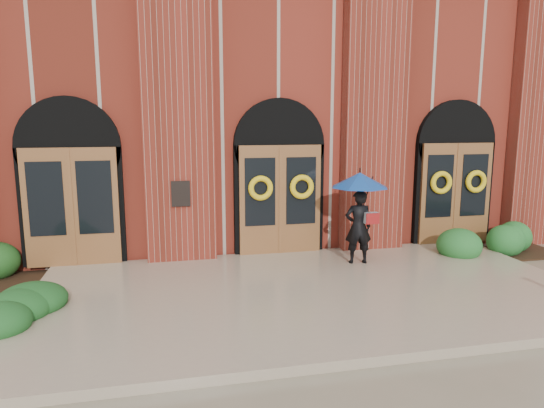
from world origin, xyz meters
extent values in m
plane|color=gray|center=(0.00, 0.00, 0.00)|extent=(90.00, 90.00, 0.00)
cube|color=tan|center=(0.00, 0.15, 0.07)|extent=(10.00, 5.30, 0.15)
cube|color=maroon|center=(0.00, 8.90, 3.50)|extent=(16.00, 12.00, 7.00)
cube|color=black|center=(-2.25, 2.47, 1.65)|extent=(0.40, 0.05, 0.55)
cube|color=maroon|center=(-2.25, 2.73, 3.50)|extent=(1.50, 0.45, 7.00)
cube|color=maroon|center=(2.25, 2.73, 3.50)|extent=(1.50, 0.45, 7.00)
cube|color=maroon|center=(6.75, 2.73, 3.50)|extent=(1.50, 0.45, 7.00)
cube|color=brown|center=(-4.50, 2.71, 1.40)|extent=(1.90, 0.10, 2.50)
cylinder|color=black|center=(-4.50, 2.85, 2.65)|extent=(2.10, 0.22, 2.10)
cube|color=brown|center=(0.00, 2.71, 1.40)|extent=(1.90, 0.10, 2.50)
cylinder|color=black|center=(0.00, 2.85, 2.65)|extent=(2.10, 0.22, 2.10)
cube|color=brown|center=(4.50, 2.71, 1.40)|extent=(1.90, 0.10, 2.50)
cylinder|color=black|center=(4.50, 2.85, 2.65)|extent=(2.10, 0.22, 2.10)
torus|color=yellow|center=(-0.48, 2.59, 1.70)|extent=(0.57, 0.13, 0.57)
torus|color=yellow|center=(0.48, 2.59, 1.70)|extent=(0.57, 0.13, 0.57)
torus|color=yellow|center=(4.02, 2.59, 1.70)|extent=(0.57, 0.13, 0.57)
torus|color=yellow|center=(4.98, 2.59, 1.70)|extent=(0.57, 0.13, 0.57)
imported|color=black|center=(1.44, 1.54, 0.94)|extent=(0.62, 0.45, 1.59)
cone|color=#124292|center=(1.44, 1.54, 1.96)|extent=(1.38, 1.38, 0.32)
cylinder|color=black|center=(1.49, 1.49, 1.53)|extent=(0.02, 0.02, 0.54)
cube|color=#ABAEB1|center=(1.68, 1.41, 1.16)|extent=(0.31, 0.19, 0.23)
cube|color=maroon|center=(1.68, 1.33, 1.16)|extent=(0.30, 0.06, 0.23)
ellipsoid|color=#205C24|center=(5.20, 1.90, 0.36)|extent=(2.77, 1.11, 0.71)
camera|label=1|loc=(-2.58, -7.96, 3.21)|focal=32.00mm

